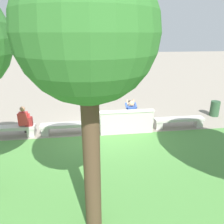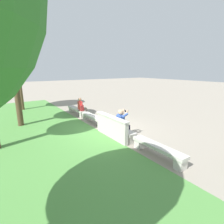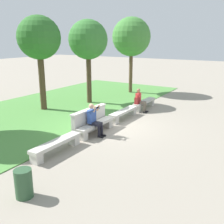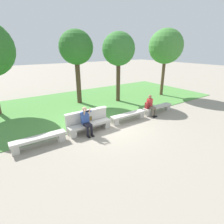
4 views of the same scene
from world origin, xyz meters
name	(u,v)px [view 3 (image 3 of 4)]	position (x,y,z in m)	size (l,w,h in m)	color
ground_plane	(111,125)	(0.00, 0.00, 0.00)	(80.00, 80.00, 0.00)	gray
grass_strip	(43,112)	(0.00, 4.38, 0.01)	(21.30, 8.00, 0.03)	#518E42
bench_main	(56,145)	(-3.55, 0.00, 0.31)	(2.19, 0.40, 0.45)	beige
bench_near	(96,126)	(-1.18, 0.00, 0.31)	(2.19, 0.40, 0.45)	beige
bench_mid	(124,113)	(1.18, 0.00, 0.31)	(2.19, 0.40, 0.45)	beige
bench_far	(144,103)	(3.55, 0.00, 0.31)	(2.19, 0.40, 0.45)	beige
backrest_wall_with_plaque	(89,120)	(-1.18, 0.34, 0.52)	(2.20, 0.24, 1.01)	beige
person_photographer	(94,118)	(-1.42, -0.08, 0.74)	(0.47, 0.72, 1.32)	black
person_distant	(140,99)	(2.85, -0.07, 0.67)	(0.48, 0.68, 1.26)	black
backpack	(137,101)	(2.68, 0.02, 0.63)	(0.28, 0.24, 0.43)	maroon
tree_left_background	(131,37)	(7.20, 2.82, 3.94)	(2.69, 2.69, 5.31)	brown
tree_right_background	(88,40)	(3.03, 3.47, 3.74)	(2.29, 2.29, 4.94)	#4C3826
tree_far_back	(39,39)	(0.39, 4.69, 3.83)	(2.28, 2.28, 5.04)	#4C3826
trash_bin	(24,183)	(-5.92, -1.14, 0.38)	(0.44, 0.44, 0.75)	#2D5133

